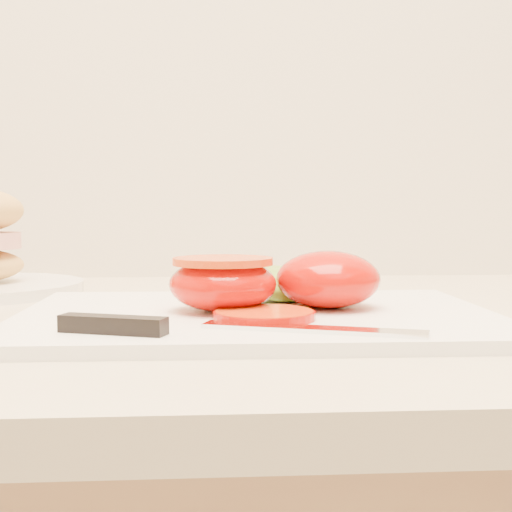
{
  "coord_description": "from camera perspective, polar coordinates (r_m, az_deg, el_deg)",
  "views": [
    {
      "loc": [
        -0.6,
        1.03,
        1.03
      ],
      "look_at": [
        -0.56,
        1.62,
        0.99
      ],
      "focal_mm": 50.0,
      "sensor_mm": 36.0,
      "label": 1
    }
  ],
  "objects": [
    {
      "name": "knife",
      "position": [
        0.49,
        -5.14,
        -5.63
      ],
      "size": [
        0.25,
        0.07,
        0.01
      ],
      "rotation": [
        0.0,
        0.0,
        -0.35
      ],
      "color": "silver",
      "rests_on": "cutting_board"
    },
    {
      "name": "tomato_half_dome",
      "position": [
        0.61,
        5.78,
        -1.87
      ],
      "size": [
        0.09,
        0.09,
        0.05
      ],
      "primitive_type": "ellipsoid",
      "color": "#B40F03",
      "rests_on": "cutting_board"
    },
    {
      "name": "cutting_board",
      "position": [
        0.59,
        0.07,
        -4.9
      ],
      "size": [
        0.39,
        0.28,
        0.01
      ],
      "primitive_type": "cube",
      "rotation": [
        0.0,
        0.0,
        -0.01
      ],
      "color": "white",
      "rests_on": "counter"
    },
    {
      "name": "tomato_half_cut",
      "position": [
        0.59,
        -2.67,
        -2.09
      ],
      "size": [
        0.09,
        0.09,
        0.04
      ],
      "color": "#B40F03",
      "rests_on": "cutting_board"
    },
    {
      "name": "lettuce_leaf_0",
      "position": [
        0.68,
        2.37,
        -2.25
      ],
      "size": [
        0.14,
        0.14,
        0.03
      ],
      "primitive_type": "ellipsoid",
      "rotation": [
        0.0,
        0.0,
        0.81
      ],
      "color": "olive",
      "rests_on": "cutting_board"
    },
    {
      "name": "tomato_slice_0",
      "position": [
        0.55,
        0.66,
        -4.73
      ],
      "size": [
        0.08,
        0.08,
        0.01
      ],
      "primitive_type": "cylinder",
      "color": "#D84E17",
      "rests_on": "cutting_board"
    }
  ]
}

